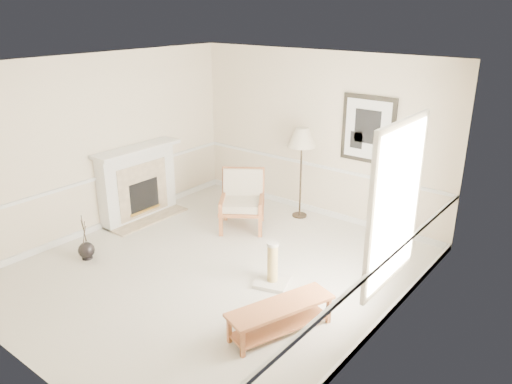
% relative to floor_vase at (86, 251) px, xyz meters
% --- Properties ---
extents(ground, '(5.50, 5.50, 0.00)m').
position_rel_floor_vase_xyz_m(ground, '(1.73, 0.94, -0.13)').
color(ground, silver).
rests_on(ground, ground).
extents(room, '(5.04, 5.54, 2.92)m').
position_rel_floor_vase_xyz_m(room, '(1.87, 1.02, 1.73)').
color(room, beige).
rests_on(room, ground).
extents(fireplace, '(0.64, 1.64, 1.31)m').
position_rel_floor_vase_xyz_m(fireplace, '(-0.62, 1.54, 0.51)').
color(fireplace, white).
rests_on(fireplace, ground).
extents(floor_vase, '(0.25, 0.25, 0.72)m').
position_rel_floor_vase_xyz_m(floor_vase, '(0.00, 0.00, 0.00)').
color(floor_vase, black).
rests_on(floor_vase, ground).
extents(armchair, '(1.05, 1.07, 0.98)m').
position_rel_floor_vase_xyz_m(armchair, '(1.07, 2.39, 0.39)').
color(armchair, '#9B5232').
rests_on(armchair, ground).
extents(floor_lamp, '(0.63, 0.63, 1.63)m').
position_rel_floor_vase_xyz_m(floor_lamp, '(1.62, 3.34, 1.29)').
color(floor_lamp, black).
rests_on(floor_lamp, ground).
extents(bench, '(0.81, 1.36, 0.37)m').
position_rel_floor_vase_xyz_m(bench, '(3.34, 0.33, 0.12)').
color(bench, '#9B5232').
rests_on(bench, ground).
extents(scratching_post, '(0.56, 0.56, 0.63)m').
position_rel_floor_vase_xyz_m(scratching_post, '(2.63, 1.14, 0.07)').
color(scratching_post, beige).
rests_on(scratching_post, ground).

